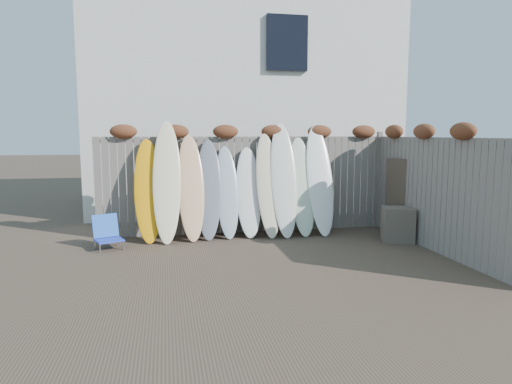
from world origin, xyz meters
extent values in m
plane|color=#493A2D|center=(0.00, 0.00, 0.00)|extent=(80.00, 80.00, 0.00)
cube|color=slate|center=(0.00, 2.40, 1.00)|extent=(6.00, 0.10, 2.00)
cube|color=slate|center=(3.00, 2.40, 1.05)|extent=(0.10, 0.10, 2.10)
ellipsoid|color=brown|center=(-2.40, 2.36, 2.10)|extent=(0.52, 0.28, 0.28)
ellipsoid|color=brown|center=(-1.40, 2.36, 2.10)|extent=(0.52, 0.28, 0.28)
ellipsoid|color=brown|center=(-0.40, 2.36, 2.10)|extent=(0.52, 0.28, 0.28)
ellipsoid|color=brown|center=(0.60, 2.36, 2.10)|extent=(0.52, 0.28, 0.28)
ellipsoid|color=brown|center=(1.60, 2.36, 2.10)|extent=(0.52, 0.28, 0.28)
ellipsoid|color=brown|center=(2.60, 2.36, 2.10)|extent=(0.52, 0.28, 0.28)
cube|color=slate|center=(3.00, 0.20, 1.00)|extent=(0.10, 4.40, 2.00)
ellipsoid|color=brown|center=(2.96, -0.50, 2.10)|extent=(0.28, 0.56, 0.28)
ellipsoid|color=brown|center=(2.96, 0.60, 2.10)|extent=(0.28, 0.56, 0.28)
ellipsoid|color=brown|center=(2.96, 1.70, 2.10)|extent=(0.28, 0.56, 0.28)
cube|color=silver|center=(0.50, 6.50, 3.00)|extent=(8.00, 5.00, 6.00)
cube|color=black|center=(1.30, 3.95, 4.20)|extent=(1.00, 0.12, 1.30)
cube|color=blue|center=(-2.64, 1.43, 0.17)|extent=(0.57, 0.54, 0.03)
cube|color=blue|center=(-2.72, 1.63, 0.40)|extent=(0.47, 0.30, 0.42)
cylinder|color=#ABABB2|center=(-2.77, 1.19, 0.08)|extent=(0.03, 0.03, 0.17)
cylinder|color=#BABAC2|center=(-2.89, 1.51, 0.08)|extent=(0.03, 0.03, 0.17)
cylinder|color=#AAA9B0|center=(-2.38, 1.35, 0.08)|extent=(0.03, 0.03, 0.17)
cylinder|color=#ACADB3|center=(-2.51, 1.66, 0.08)|extent=(0.03, 0.03, 0.17)
cube|color=#473F35|center=(2.72, 0.97, 0.33)|extent=(0.68, 0.62, 0.66)
cube|color=#443329|center=(3.00, 1.22, 0.78)|extent=(0.34, 1.01, 1.57)
ellipsoid|color=orange|center=(-1.95, 1.96, 0.98)|extent=(0.56, 0.72, 1.97)
ellipsoid|color=#FBF0C2|center=(-1.60, 1.90, 1.16)|extent=(0.58, 0.84, 2.32)
ellipsoid|color=#DCA17E|center=(-1.14, 1.96, 1.02)|extent=(0.54, 0.75, 2.04)
ellipsoid|color=slate|center=(-0.80, 2.00, 0.97)|extent=(0.56, 0.74, 1.95)
ellipsoid|color=#96A9BA|center=(-0.42, 2.01, 0.91)|extent=(0.47, 0.66, 1.82)
ellipsoid|color=white|center=(0.01, 2.01, 0.90)|extent=(0.54, 0.66, 1.79)
ellipsoid|color=beige|center=(0.40, 1.95, 1.04)|extent=(0.50, 0.75, 2.07)
ellipsoid|color=silver|center=(0.72, 1.94, 1.14)|extent=(0.55, 0.82, 2.28)
ellipsoid|color=silver|center=(1.10, 1.96, 0.99)|extent=(0.53, 0.71, 1.99)
ellipsoid|color=white|center=(1.49, 1.96, 1.11)|extent=(0.57, 0.80, 2.23)
camera|label=1|loc=(-1.61, -6.91, 2.07)|focal=32.00mm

